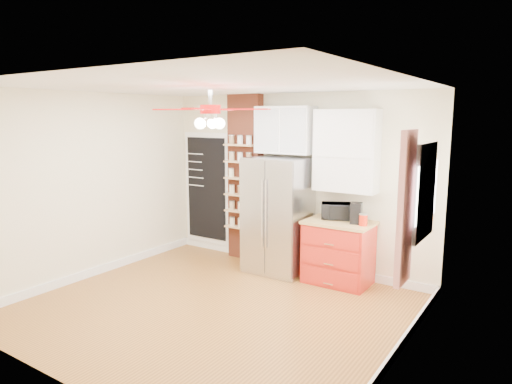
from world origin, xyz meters
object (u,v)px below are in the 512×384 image
Objects in this scene: ceiling_fan at (210,110)px; pantry_jar_oats at (231,173)px; fridge at (278,215)px; canister_left at (363,220)px; toaster_oven at (336,211)px; coffee_maker at (356,213)px; red_cabinet at (338,252)px.

ceiling_fan is 10.67× the size of pantry_jar_oats.
ceiling_fan is at bearing -88.24° from fridge.
pantry_jar_oats is (-2.33, 0.17, 0.46)m from canister_left.
ceiling_fan is 3.35× the size of toaster_oven.
coffee_maker is at bearing -41.36° from toaster_oven.
toaster_oven is 1.90m from pantry_jar_oats.
toaster_oven is 3.18× the size of pantry_jar_oats.
fridge is 1.06m from red_cabinet.
toaster_oven is at bearing 149.03° from coffee_maker.
pantry_jar_oats reaches higher than red_cabinet.
canister_left is (0.37, -0.07, 0.52)m from red_cabinet.
toaster_oven is 0.50m from canister_left.
ceiling_fan is 2.29m from pantry_jar_oats.
toaster_oven is at bearing 0.07° from pantry_jar_oats.
fridge reaches higher than canister_left.
coffee_maker is 1.92× the size of canister_left.
pantry_jar_oats is at bearing 176.89° from red_cabinet.
ceiling_fan reaches higher than red_cabinet.
red_cabinet is at bearing -71.33° from toaster_oven.
pantry_jar_oats is at bearing 175.75° from canister_left.
coffee_maker is 2.24m from pantry_jar_oats.
coffee_maker is (1.16, 1.68, -1.38)m from ceiling_fan.
ceiling_fan is at bearing -59.90° from pantry_jar_oats.
fridge is 6.11× the size of coffee_maker.
fridge is 1.23m from coffee_maker.
ceiling_fan is (0.05, -1.63, 1.55)m from fridge.
fridge is at bearing 169.17° from coffee_maker.
red_cabinet is 3.28× the size of coffee_maker.
red_cabinet is at bearing 166.48° from coffee_maker.
toaster_oven is 2.79× the size of canister_left.
ceiling_fan is 9.37× the size of canister_left.
pantry_jar_oats is at bearing 156.57° from toaster_oven.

